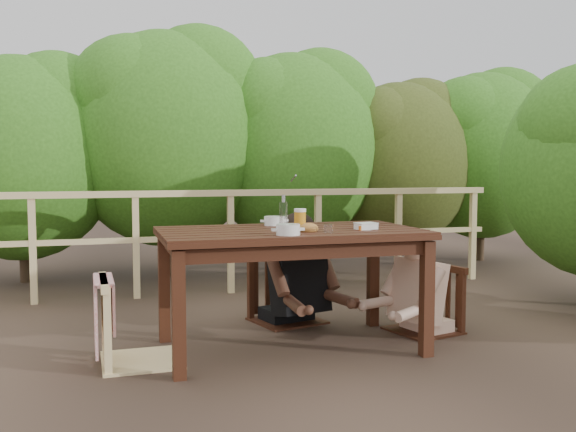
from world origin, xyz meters
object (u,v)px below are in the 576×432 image
object	(u,v)px
chair_far	(287,259)
diner_right	(428,251)
chair_left	(140,281)
bottle	(284,213)
butter_tub	(366,227)
soup_near	(288,231)
bread_roll	(309,229)
chair_right	(424,270)
beer_glass	(300,220)
woman	(286,238)
soup_far	(274,222)
table	(290,290)
tumbler	(328,230)

from	to	relation	value
chair_far	diner_right	xyz separation A→B (m)	(0.92, -0.58, 0.10)
chair_left	bottle	xyz separation A→B (m)	(0.97, 0.10, 0.40)
bottle	butter_tub	bearing A→B (deg)	-25.32
soup_near	bread_roll	size ratio (longest dim) A/B	2.00
chair_right	bread_roll	size ratio (longest dim) A/B	7.49
diner_right	beer_glass	xyz separation A→B (m)	(-1.06, -0.20, 0.27)
chair_left	woman	xyz separation A→B (m)	(1.18, 0.76, 0.15)
bread_roll	beer_glass	bearing A→B (deg)	95.91
chair_left	soup_near	world-z (taller)	chair_left
woman	butter_tub	world-z (taller)	woman
beer_glass	butter_tub	size ratio (longest dim) A/B	1.11
chair_far	soup_near	distance (m)	1.17
chair_left	soup_far	xyz separation A→B (m)	(0.96, 0.31, 0.32)
soup_near	butter_tub	distance (m)	0.63
chair_left	woman	distance (m)	1.41
woman	beer_glass	bearing A→B (deg)	64.80
table	soup_near	xyz separation A→B (m)	(-0.12, -0.35, 0.44)
chair_left	soup_far	bearing A→B (deg)	-73.23
table	soup_near	size ratio (longest dim) A/B	6.93
chair_left	diner_right	xyz separation A→B (m)	(2.10, 0.15, 0.09)
bread_roll	woman	bearing A→B (deg)	82.27
soup_far	soup_near	bearing A→B (deg)	-97.89
tumbler	butter_tub	distance (m)	0.35
bread_roll	beer_glass	size ratio (longest dim) A/B	0.80
woman	tumbler	world-z (taller)	woman
tumbler	bottle	bearing A→B (deg)	116.18
soup_near	soup_far	world-z (taller)	soup_near
chair_left	chair_far	world-z (taller)	chair_left
table	soup_near	world-z (taller)	soup_near
tumbler	butter_tub	size ratio (longest dim) A/B	0.51
chair_far	table	bearing A→B (deg)	-120.09
chair_far	tumbler	size ratio (longest dim) A/B	14.13
diner_right	soup_near	bearing A→B (deg)	97.76
table	tumbler	xyz separation A→B (m)	(0.17, -0.29, 0.44)
diner_right	table	bearing A→B (deg)	83.43
chair_left	bread_roll	size ratio (longest dim) A/B	8.29
chair_right	beer_glass	distance (m)	1.13
beer_glass	diner_right	bearing A→B (deg)	10.46
chair_right	butter_tub	xyz separation A→B (m)	(-0.60, -0.29, 0.36)
diner_right	beer_glass	distance (m)	1.11
diner_right	bread_roll	size ratio (longest dim) A/B	9.77
soup_near	soup_far	bearing A→B (deg)	82.11
soup_far	bread_roll	world-z (taller)	soup_far
bread_roll	chair_far	bearing A→B (deg)	82.11
table	bottle	bearing A→B (deg)	102.96
woman	soup_near	xyz separation A→B (m)	(-0.31, -1.09, 0.17)
woman	soup_far	distance (m)	0.53
table	soup_near	bearing A→B (deg)	-108.83
bread_roll	soup_far	bearing A→B (deg)	100.95
bottle	tumbler	size ratio (longest dim) A/B	3.38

